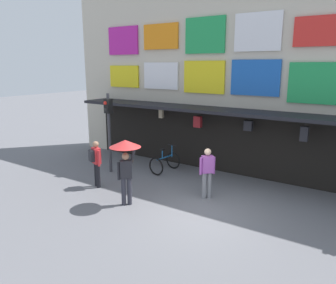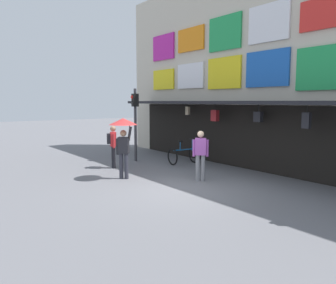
{
  "view_description": "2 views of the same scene",
  "coord_description": "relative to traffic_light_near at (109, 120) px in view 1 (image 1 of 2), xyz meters",
  "views": [
    {
      "loc": [
        4.24,
        -8.05,
        4.27
      ],
      "look_at": [
        -2.01,
        1.24,
        1.67
      ],
      "focal_mm": 35.45,
      "sensor_mm": 36.0,
      "label": 1
    },
    {
      "loc": [
        7.63,
        -6.29,
        2.64
      ],
      "look_at": [
        -2.28,
        1.19,
        1.13
      ],
      "focal_mm": 35.64,
      "sensor_mm": 36.0,
      "label": 2
    }
  ],
  "objects": [
    {
      "name": "pedestrian_in_green",
      "position": [
        4.53,
        -0.25,
        -1.16
      ],
      "size": [
        0.47,
        0.47,
        1.68
      ],
      "color": "gray",
      "rests_on": "ground"
    },
    {
      "name": "ground_plane",
      "position": [
        4.96,
        -1.4,
        -2.14
      ],
      "size": [
        80.0,
        80.0,
        0.0
      ],
      "primitive_type": "plane",
      "color": "slate"
    },
    {
      "name": "bicycle_parked",
      "position": [
        1.85,
        1.24,
        -1.75
      ],
      "size": [
        0.81,
        1.21,
        1.05
      ],
      "color": "black",
      "rests_on": "ground"
    },
    {
      "name": "pedestrian_with_umbrella",
      "position": [
        2.72,
        -2.13,
        -0.5
      ],
      "size": [
        0.96,
        0.96,
        2.08
      ],
      "color": "#2D2D38",
      "rests_on": "ground"
    },
    {
      "name": "traffic_light_near",
      "position": [
        0.0,
        0.0,
        0.0
      ],
      "size": [
        0.32,
        0.34,
        3.2
      ],
      "color": "#38383D",
      "rests_on": "ground"
    },
    {
      "name": "pedestrian_in_blue",
      "position": [
        0.81,
        -1.55,
        -1.16
      ],
      "size": [
        0.5,
        0.45,
        1.68
      ],
      "color": "black",
      "rests_on": "ground"
    },
    {
      "name": "shopfront",
      "position": [
        4.96,
        3.17,
        1.82
      ],
      "size": [
        18.0,
        2.6,
        8.0
      ],
      "color": "beige",
      "rests_on": "ground"
    }
  ]
}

